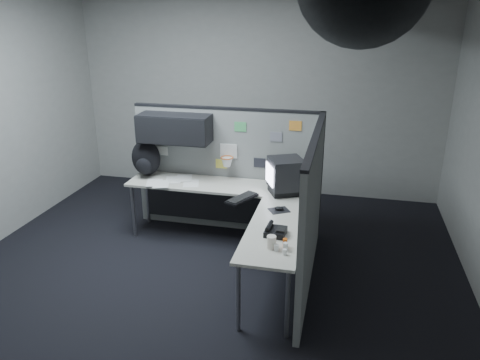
% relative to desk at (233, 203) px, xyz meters
% --- Properties ---
extents(room, '(5.62, 5.62, 3.22)m').
position_rel_desk_xyz_m(room, '(0.41, -0.70, 1.48)').
color(room, black).
rests_on(room, ground).
extents(partition_back, '(2.44, 0.42, 1.63)m').
position_rel_desk_xyz_m(partition_back, '(-0.40, 0.53, 0.38)').
color(partition_back, gray).
rests_on(partition_back, ground).
extents(partition_right, '(0.07, 2.23, 1.63)m').
position_rel_desk_xyz_m(partition_right, '(0.95, -0.49, 0.21)').
color(partition_right, gray).
rests_on(partition_right, ground).
extents(desk, '(2.31, 2.11, 0.73)m').
position_rel_desk_xyz_m(desk, '(0.00, 0.00, 0.00)').
color(desk, beige).
rests_on(desk, ground).
extents(monitor, '(0.49, 0.49, 0.42)m').
position_rel_desk_xyz_m(monitor, '(0.59, 0.17, 0.34)').
color(monitor, black).
rests_on(monitor, desk).
extents(keyboard, '(0.33, 0.46, 0.04)m').
position_rel_desk_xyz_m(keyboard, '(0.14, -0.15, 0.14)').
color(keyboard, black).
rests_on(keyboard, desk).
extents(mouse, '(0.26, 0.25, 0.04)m').
position_rel_desk_xyz_m(mouse, '(0.60, -0.35, 0.13)').
color(mouse, black).
rests_on(mouse, desk).
extents(phone, '(0.21, 0.23, 0.10)m').
position_rel_desk_xyz_m(phone, '(0.65, -0.93, 0.15)').
color(phone, black).
rests_on(phone, desk).
extents(bottles, '(0.13, 0.19, 0.08)m').
position_rel_desk_xyz_m(bottles, '(0.77, -1.22, 0.15)').
color(bottles, silver).
rests_on(bottles, desk).
extents(cup, '(0.11, 0.11, 0.12)m').
position_rel_desk_xyz_m(cup, '(0.66, -1.20, 0.18)').
color(cup, white).
rests_on(cup, desk).
extents(papers, '(0.71, 0.59, 0.01)m').
position_rel_desk_xyz_m(papers, '(-0.83, 0.21, 0.12)').
color(papers, white).
rests_on(papers, desk).
extents(backpack, '(0.42, 0.39, 0.47)m').
position_rel_desk_xyz_m(backpack, '(-1.25, 0.38, 0.34)').
color(backpack, black).
rests_on(backpack, desk).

